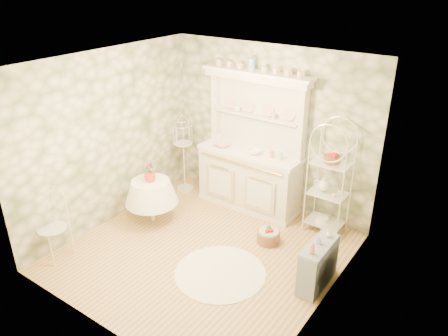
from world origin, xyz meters
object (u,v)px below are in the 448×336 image
Objects in this scene: birdcage_stand at (184,156)px; floor_basket at (269,235)px; side_shelf at (318,266)px; round_table at (152,200)px; cafe_chair at (51,226)px; kitchen_dresser at (250,143)px; bakers_rack at (329,183)px.

birdcage_stand is 2.26m from floor_basket.
side_shelf is 0.85× the size of round_table.
cafe_chair is (-0.48, -1.47, 0.11)m from round_table.
floor_basket is at bearing 16.33° from round_table.
round_table is 1.93m from floor_basket.
floor_basket is at bearing -42.75° from kitchen_dresser.
kitchen_dresser is 6.03× the size of floor_basket.
round_table is at bearing -163.67° from floor_basket.
side_shelf is 2.81m from round_table.
kitchen_dresser is at bearing 52.68° from round_table.
floor_basket is (-0.55, -0.79, -0.71)m from bakers_rack.
cafe_chair is at bearing -118.00° from kitchen_dresser.
round_table is at bearing -127.32° from kitchen_dresser.
side_shelf is 1.09m from floor_basket.
floor_basket is at bearing 38.65° from cafe_chair.
birdcage_stand is (-2.65, -0.19, -0.16)m from bakers_rack.
round_table is (-2.38, -1.33, -0.44)m from bakers_rack.
kitchen_dresser reaches higher than birdcage_stand.
kitchen_dresser is 3.22m from cafe_chair.
bakers_rack is at bearing 42.08° from cafe_chair.
cafe_chair is 3.09m from floor_basket.
birdcage_stand is (0.21, 2.61, 0.17)m from cafe_chair.
side_shelf is (0.43, -1.26, -0.55)m from bakers_rack.
side_shelf is at bearing -19.06° from birdcage_stand.
cafe_chair reaches higher than floor_basket.
bakers_rack is at bearing 112.12° from side_shelf.
side_shelf is at bearing -25.54° from floor_basket.
kitchen_dresser is 1.38× the size of bakers_rack.
cafe_chair is at bearing -151.70° from side_shelf.
kitchen_dresser is at bearing 59.66° from cafe_chair.
bakers_rack is 2.53× the size of side_shelf.
side_shelf is at bearing 1.43° from round_table.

